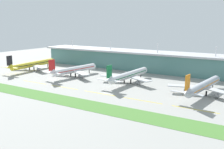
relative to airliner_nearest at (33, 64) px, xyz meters
The scene contains 12 objects.
ground_plane 124.13m from the airliner_nearest, 17.72° to the right, with size 600.00×600.00×0.00m, color gray.
terminal_building 134.32m from the airliner_nearest, 28.42° to the left, with size 288.00×34.00×29.26m.
airliner_nearest is the anchor object (origin of this frame).
airliner_near_middle 59.58m from the airliner_nearest, ahead, with size 48.47×61.38×18.90m.
airliner_center 115.89m from the airliner_nearest, ahead, with size 48.78×67.28×18.90m.
airliner_far_middle 179.01m from the airliner_nearest, ahead, with size 48.54×66.14×18.90m.
taxiway_stripe_west 62.16m from the airliner_nearest, 40.41° to the right, with size 28.00×0.70×0.04m, color yellow.
taxiway_stripe_mid_west 90.67m from the airliner_nearest, 26.30° to the right, with size 28.00×0.70×0.04m, color yellow.
taxiway_stripe_centre 122.03m from the airliner_nearest, 19.20° to the right, with size 28.00×0.70×0.04m, color yellow.
taxiway_stripe_mid_east 154.51m from the airliner_nearest, 15.05° to the right, with size 28.00×0.70×0.04m, color yellow.
taxiway_stripe_east 187.53m from the airliner_nearest, 12.35° to the right, with size 28.00×0.70×0.04m, color yellow.
grass_verge 135.84m from the airliner_nearest, 29.52° to the right, with size 300.00×18.00×0.10m, color #477A33.
Camera 1 is at (103.22, -155.07, 50.42)m, focal length 42.67 mm.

